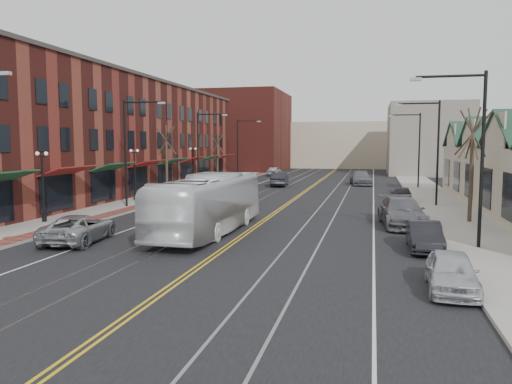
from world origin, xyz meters
The scene contains 31 objects.
ground centered at (0.00, 0.00, 0.00)m, with size 160.00×160.00×0.00m, color black.
sidewalk_left centered at (-12.00, 20.00, 0.07)m, with size 4.00×120.00×0.15m, color gray.
sidewalk_right centered at (12.00, 20.00, 0.07)m, with size 4.00×120.00×0.15m, color gray.
building_left centered at (-19.00, 27.00, 5.50)m, with size 10.00×50.00×11.00m, color maroon.
backdrop_left centered at (-16.00, 70.00, 7.00)m, with size 14.00×18.00×14.00m, color maroon.
backdrop_mid centered at (0.00, 85.00, 4.50)m, with size 22.00×14.00×9.00m, color #BDAD92.
backdrop_right centered at (15.00, 65.00, 5.50)m, with size 12.00×16.00×11.00m, color slate.
streetlight_l_1 centered at (-11.05, 16.00, 5.03)m, with size 3.33×0.25×8.00m.
streetlight_l_2 centered at (-11.05, 32.00, 5.03)m, with size 3.33×0.25×8.00m.
streetlight_l_3 centered at (-11.05, 48.00, 5.03)m, with size 3.33×0.25×8.00m.
streetlight_r_0 centered at (11.05, 6.00, 5.03)m, with size 3.33×0.25×8.00m.
streetlight_r_1 centered at (11.05, 22.00, 5.03)m, with size 3.33×0.25×8.00m.
streetlight_r_2 centered at (11.05, 38.00, 5.03)m, with size 3.33×0.25×8.00m.
lamppost_l_1 centered at (-12.80, 8.00, 2.20)m, with size 0.84×0.28×4.27m.
lamppost_l_2 centered at (-12.80, 20.00, 2.20)m, with size 0.84×0.28×4.27m.
lamppost_l_3 centered at (-12.80, 34.00, 2.20)m, with size 0.84×0.28×4.27m.
tree_left_near centered at (-12.50, 26.00, 3.51)m, with size 1.78×1.37×6.48m.
tree_left_far centered at (-12.50, 42.00, 3.28)m, with size 1.66×1.28×6.02m.
tree_right_mid centered at (12.50, 14.00, 3.75)m, with size 1.90×1.46×6.93m.
manhole_mid centered at (-11.20, 3.00, 0.16)m, with size 0.60×0.60×0.02m, color #592D19.
manhole_far centered at (-11.20, 8.00, 0.16)m, with size 0.60×0.60×0.02m, color #592D19.
traffic_signal centered at (-10.60, 24.00, 2.35)m, with size 0.18×0.15×3.80m.
transit_bus centered at (-2.00, 7.26, 1.62)m, with size 2.71×11.60×3.23m, color white.
parked_suv centered at (-7.50, 3.47, 0.70)m, with size 2.32×5.03×1.40m, color #9B9EA2.
parked_car_a centered at (9.30, -1.10, 0.67)m, with size 1.58×3.92×1.34m, color silver.
parked_car_b centered at (9.06, 5.34, 0.66)m, with size 1.41×4.03×1.33m, color black.
parked_car_c centered at (8.41, 12.09, 0.85)m, with size 2.39×5.87×1.70m, color slate.
parked_car_d centered at (9.03, 24.31, 0.68)m, with size 1.60×3.97×1.35m, color black.
distant_car_left centered at (-3.70, 37.67, 0.80)m, with size 1.69×4.86×1.60m, color #222228.
distant_car_right centered at (5.33, 41.55, 0.82)m, with size 2.29×5.62×1.63m, color slate.
distant_car_far centered at (-7.76, 55.27, 0.72)m, with size 1.71×4.25×1.45m, color #B4B8BC.
Camera 1 is at (6.67, -18.37, 4.93)m, focal length 35.00 mm.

